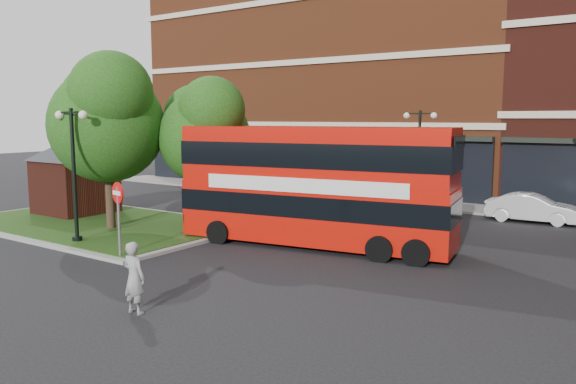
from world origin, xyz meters
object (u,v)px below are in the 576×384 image
Objects in this scene: woman at (134,278)px; car_white at (532,208)px; bus at (314,178)px; car_silver at (388,193)px.

car_white is (5.31, 18.00, -0.23)m from woman.
car_white is (5.53, 9.56, -1.86)m from bus.
car_white is (7.01, 0.00, -0.13)m from car_silver.
car_silver is 1.17× the size of car_white.
bus reaches higher than woman.
woman is 18.08m from car_silver.
car_silver is at bearing 89.86° from bus.
bus is 11.20m from car_white.
car_silver is at bearing -85.68° from woman.
bus is at bearing 146.80° from car_white.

